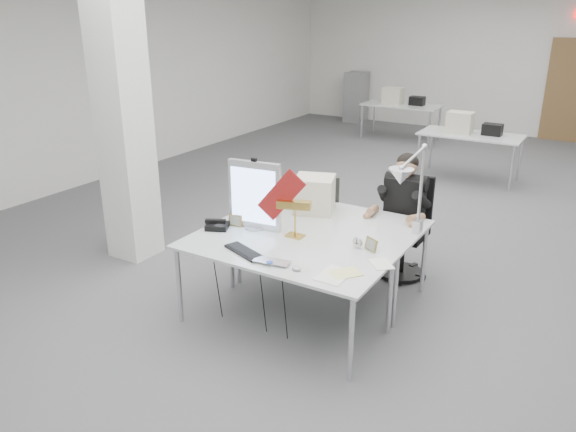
# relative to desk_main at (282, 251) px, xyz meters

# --- Properties ---
(room_shell) EXTENTS (10.04, 14.04, 3.24)m
(room_shell) POSITION_rel_desk_main_xyz_m (0.04, 2.63, 0.95)
(room_shell) COLOR #535356
(room_shell) RESTS_ON ground
(desk_main) EXTENTS (1.80, 0.90, 0.02)m
(desk_main) POSITION_rel_desk_main_xyz_m (0.00, 0.00, 0.00)
(desk_main) COLOR silver
(desk_main) RESTS_ON room_shell
(desk_second) EXTENTS (1.80, 0.90, 0.02)m
(desk_second) POSITION_rel_desk_main_xyz_m (0.00, 0.90, 0.00)
(desk_second) COLOR silver
(desk_second) RESTS_ON room_shell
(bg_desk_a) EXTENTS (1.60, 0.80, 0.02)m
(bg_desk_a) POSITION_rel_desk_main_xyz_m (0.20, 5.50, 0.00)
(bg_desk_a) COLOR silver
(bg_desk_a) RESTS_ON room_shell
(bg_desk_b) EXTENTS (1.60, 0.80, 0.02)m
(bg_desk_b) POSITION_rel_desk_main_xyz_m (-1.80, 7.70, 0.00)
(bg_desk_b) COLOR silver
(bg_desk_b) RESTS_ON room_shell
(filing_cabinet) EXTENTS (0.45, 0.55, 1.20)m
(filing_cabinet) POSITION_rel_desk_main_xyz_m (-3.50, 9.15, -0.14)
(filing_cabinet) COLOR gray
(filing_cabinet) RESTS_ON room_shell
(office_chair) EXTENTS (0.62, 0.62, 1.19)m
(office_chair) POSITION_rel_desk_main_xyz_m (0.53, 1.53, -0.15)
(office_chair) COLOR black
(office_chair) RESTS_ON room_shell
(seated_person) EXTENTS (0.52, 0.63, 0.90)m
(seated_person) POSITION_rel_desk_main_xyz_m (0.53, 1.48, 0.16)
(seated_person) COLOR black
(seated_person) RESTS_ON office_chair
(monitor) EXTENTS (0.52, 0.11, 0.64)m
(monitor) POSITION_rel_desk_main_xyz_m (-0.48, 0.30, 0.33)
(monitor) COLOR silver
(monitor) RESTS_ON desk_main
(pennant) EXTENTS (0.46, 0.09, 0.50)m
(pennant) POSITION_rel_desk_main_xyz_m (-0.17, 0.27, 0.39)
(pennant) COLOR maroon
(pennant) RESTS_ON monitor
(keyboard) EXTENTS (0.43, 0.27, 0.02)m
(keyboard) POSITION_rel_desk_main_xyz_m (-0.25, -0.21, 0.02)
(keyboard) COLOR black
(keyboard) RESTS_ON desk_main
(laptop) EXTENTS (0.33, 0.24, 0.02)m
(laptop) POSITION_rel_desk_main_xyz_m (0.08, -0.32, 0.02)
(laptop) COLOR silver
(laptop) RESTS_ON desk_main
(mouse) EXTENTS (0.09, 0.07, 0.03)m
(mouse) POSITION_rel_desk_main_xyz_m (0.30, -0.28, 0.03)
(mouse) COLOR #AEAEB3
(mouse) RESTS_ON desk_main
(bankers_lamp) EXTENTS (0.30, 0.20, 0.31)m
(bankers_lamp) POSITION_rel_desk_main_xyz_m (-0.05, 0.31, 0.17)
(bankers_lamp) COLOR gold
(bankers_lamp) RESTS_ON desk_main
(desk_phone) EXTENTS (0.26, 0.25, 0.05)m
(desk_phone) POSITION_rel_desk_main_xyz_m (-0.77, 0.10, 0.04)
(desk_phone) COLOR black
(desk_phone) RESTS_ON desk_main
(picture_frame_left) EXTENTS (0.14, 0.05, 0.11)m
(picture_frame_left) POSITION_rel_desk_main_xyz_m (-0.67, 0.24, 0.07)
(picture_frame_left) COLOR #9F8344
(picture_frame_left) RESTS_ON desk_main
(picture_frame_right) EXTENTS (0.14, 0.10, 0.11)m
(picture_frame_right) POSITION_rel_desk_main_xyz_m (0.65, 0.38, 0.07)
(picture_frame_right) COLOR olive
(picture_frame_right) RESTS_ON desk_main
(desk_clock) EXTENTS (0.10, 0.06, 0.09)m
(desk_clock) POSITION_rel_desk_main_xyz_m (0.52, 0.37, 0.06)
(desk_clock) COLOR silver
(desk_clock) RESTS_ON desk_main
(paper_stack_a) EXTENTS (0.22, 0.31, 0.01)m
(paper_stack_a) POSITION_rel_desk_main_xyz_m (0.59, -0.20, 0.02)
(paper_stack_a) COLOR white
(paper_stack_a) RESTS_ON desk_main
(paper_stack_b) EXTENTS (0.28, 0.29, 0.01)m
(paper_stack_b) POSITION_rel_desk_main_xyz_m (0.65, -0.14, 0.02)
(paper_stack_b) COLOR #FFFB98
(paper_stack_b) RESTS_ON desk_main
(paper_stack_c) EXTENTS (0.26, 0.26, 0.01)m
(paper_stack_c) POSITION_rel_desk_main_xyz_m (0.83, 0.16, 0.02)
(paper_stack_c) COLOR white
(paper_stack_c) RESTS_ON desk_main
(beige_monitor) EXTENTS (0.48, 0.46, 0.36)m
(beige_monitor) POSITION_rel_desk_main_xyz_m (-0.23, 0.98, 0.19)
(beige_monitor) COLOR beige
(beige_monitor) RESTS_ON desk_second
(architect_lamp) EXTENTS (0.28, 0.78, 1.00)m
(architect_lamp) POSITION_rel_desk_main_xyz_m (0.85, 0.71, 0.51)
(architect_lamp) COLOR silver
(architect_lamp) RESTS_ON desk_second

